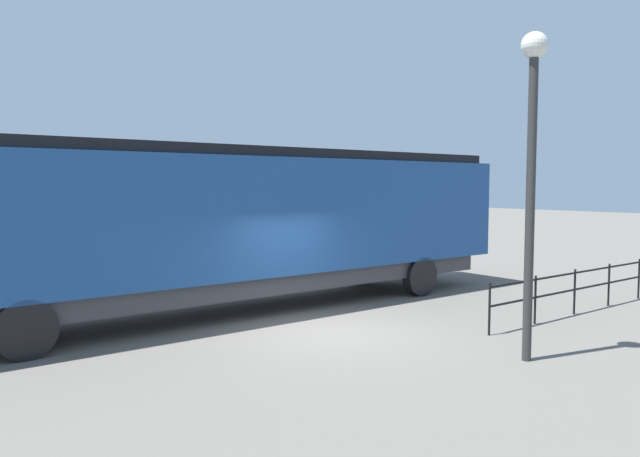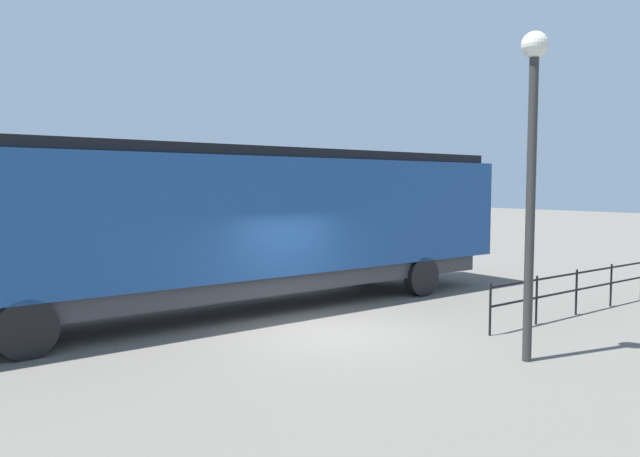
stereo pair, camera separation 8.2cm
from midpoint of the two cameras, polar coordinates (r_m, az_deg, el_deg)
ground_plane at (r=12.81m, az=0.63°, el=-9.92°), size 120.00×120.00×0.00m
locomotive at (r=15.04m, az=-6.33°, el=0.87°), size 2.92×15.92×4.01m
lamp_post at (r=11.07m, az=19.38°, el=7.71°), size 0.46×0.46×5.74m
platform_fence at (r=17.84m, az=26.96°, el=-4.04°), size 0.05×11.61×1.10m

